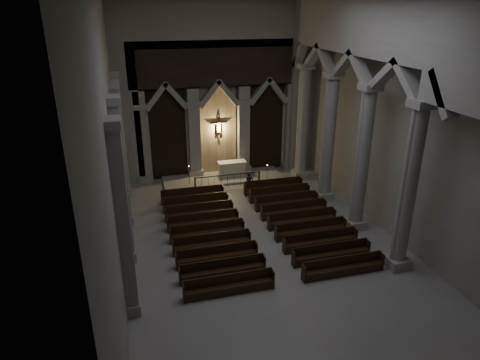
{
  "coord_description": "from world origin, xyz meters",
  "views": [
    {
      "loc": [
        -6.21,
        -17.31,
        11.55
      ],
      "look_at": [
        -0.76,
        3.0,
        2.96
      ],
      "focal_mm": 32.0,
      "sensor_mm": 36.0,
      "label": 1
    }
  ],
  "objects_px": {
    "candle_stand_right": "(267,178)",
    "pews": "(256,227)",
    "altar": "(232,168)",
    "worshipper": "(249,183)",
    "candle_stand_left": "(189,181)",
    "altar_rail": "(228,178)"
  },
  "relations": [
    {
      "from": "candle_stand_right",
      "to": "pews",
      "type": "bearing_deg",
      "value": -113.25
    },
    {
      "from": "altar",
      "to": "worshipper",
      "type": "height_order",
      "value": "worshipper"
    },
    {
      "from": "candle_stand_left",
      "to": "worshipper",
      "type": "distance_m",
      "value": 4.24
    },
    {
      "from": "altar_rail",
      "to": "worshipper",
      "type": "height_order",
      "value": "worshipper"
    },
    {
      "from": "altar_rail",
      "to": "pews",
      "type": "xyz_separation_m",
      "value": [
        0.0,
        -6.6,
        -0.31
      ]
    },
    {
      "from": "candle_stand_left",
      "to": "pews",
      "type": "xyz_separation_m",
      "value": [
        2.54,
        -7.29,
        -0.12
      ]
    },
    {
      "from": "altar_rail",
      "to": "pews",
      "type": "distance_m",
      "value": 6.61
    },
    {
      "from": "altar_rail",
      "to": "pews",
      "type": "relative_size",
      "value": 0.45
    },
    {
      "from": "candle_stand_left",
      "to": "candle_stand_right",
      "type": "height_order",
      "value": "candle_stand_left"
    },
    {
      "from": "candle_stand_left",
      "to": "candle_stand_right",
      "type": "relative_size",
      "value": 1.14
    },
    {
      "from": "altar",
      "to": "altar_rail",
      "type": "xyz_separation_m",
      "value": [
        -0.72,
        -1.7,
        -0.07
      ]
    },
    {
      "from": "altar_rail",
      "to": "candle_stand_left",
      "type": "xyz_separation_m",
      "value": [
        -2.54,
        0.69,
        -0.19
      ]
    },
    {
      "from": "candle_stand_right",
      "to": "altar",
      "type": "bearing_deg",
      "value": 141.38
    },
    {
      "from": "altar_rail",
      "to": "candle_stand_right",
      "type": "distance_m",
      "value": 2.85
    },
    {
      "from": "altar_rail",
      "to": "candle_stand_left",
      "type": "relative_size",
      "value": 3.05
    },
    {
      "from": "altar_rail",
      "to": "pews",
      "type": "height_order",
      "value": "altar_rail"
    },
    {
      "from": "altar",
      "to": "pews",
      "type": "xyz_separation_m",
      "value": [
        -0.72,
        -8.3,
        -0.38
      ]
    },
    {
      "from": "worshipper",
      "to": "altar_rail",
      "type": "bearing_deg",
      "value": 129.58
    },
    {
      "from": "candle_stand_right",
      "to": "pews",
      "type": "distance_m",
      "value": 7.19
    },
    {
      "from": "candle_stand_left",
      "to": "altar_rail",
      "type": "bearing_deg",
      "value": -15.16
    },
    {
      "from": "altar",
      "to": "altar_rail",
      "type": "height_order",
      "value": "altar"
    },
    {
      "from": "candle_stand_left",
      "to": "worshipper",
      "type": "height_order",
      "value": "candle_stand_left"
    }
  ]
}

